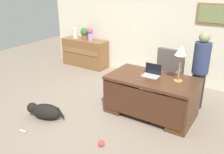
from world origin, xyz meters
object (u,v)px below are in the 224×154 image
at_px(desk, 151,95).
at_px(person_standing, 200,70).
at_px(armchair, 167,77).
at_px(laptop, 152,73).
at_px(credenza, 85,53).
at_px(desk_lamp, 181,53).
at_px(dog_toy_ball, 101,143).
at_px(dog_lying, 45,111).
at_px(potted_plant, 85,33).
at_px(vase_empty, 75,33).
at_px(vase_with_flowers, 90,34).
at_px(dog_toy_bone, 23,131).

bearing_deg(desk, person_standing, 50.26).
relative_size(desk, armchair, 1.54).
distance_m(desk, laptop, 0.43).
relative_size(credenza, armchair, 1.33).
height_order(desk_lamp, dog_toy_ball, desk_lamp).
height_order(dog_lying, potted_plant, potted_plant).
bearing_deg(desk, armchair, 91.90).
bearing_deg(potted_plant, dog_toy_ball, -48.04).
bearing_deg(laptop, armchair, 88.27).
bearing_deg(vase_empty, potted_plant, 0.00).
distance_m(desk, vase_empty, 3.71).
bearing_deg(laptop, potted_plant, 151.93).
xyz_separation_m(vase_with_flowers, dog_toy_ball, (2.48, -2.99, -0.98)).
height_order(dog_toy_ball, dog_toy_bone, dog_toy_ball).
relative_size(dog_lying, laptop, 2.36).
xyz_separation_m(desk, vase_empty, (-3.28, 1.64, 0.56)).
xyz_separation_m(desk, credenza, (-2.93, 1.64, -0.00)).
distance_m(potted_plant, dog_toy_bone, 3.79).
xyz_separation_m(laptop, vase_with_flowers, (-2.66, 1.53, 0.20)).
relative_size(dog_lying, vase_empty, 2.56).
xyz_separation_m(desk, potted_plant, (-2.92, 1.64, 0.61)).
bearing_deg(dog_lying, person_standing, 41.66).
height_order(armchair, potted_plant, potted_plant).
xyz_separation_m(dog_lying, potted_plant, (-1.29, 2.88, 0.87)).
height_order(vase_with_flowers, vase_empty, vase_with_flowers).
distance_m(credenza, dog_toy_bone, 3.69).
relative_size(person_standing, vase_empty, 5.38).
distance_m(person_standing, vase_with_flowers, 3.49).
distance_m(vase_empty, dog_toy_ball, 4.37).
distance_m(credenza, laptop, 3.28).
bearing_deg(person_standing, credenza, 167.05).
bearing_deg(armchair, credenza, 165.90).
bearing_deg(vase_with_flowers, credenza, -179.66).
height_order(laptop, dog_toy_ball, laptop).
bearing_deg(desk, potted_plant, 150.61).
bearing_deg(desk, laptop, 115.08).
bearing_deg(dog_toy_ball, potted_plant, 131.96).
relative_size(credenza, vase_empty, 4.87).
bearing_deg(dog_lying, vase_empty, 119.93).
height_order(laptop, dog_toy_bone, laptop).
bearing_deg(desk, dog_lying, -142.77).
relative_size(armchair, person_standing, 0.68).
relative_size(desk, person_standing, 1.04).
xyz_separation_m(desk, vase_with_flowers, (-2.71, 1.64, 0.61)).
relative_size(laptop, vase_with_flowers, 0.87).
relative_size(potted_plant, dog_toy_ball, 3.40).
distance_m(armchair, dog_lying, 2.70).
height_order(credenza, dog_lying, credenza).
distance_m(dog_toy_ball, dog_toy_bone, 1.44).
bearing_deg(laptop, person_standing, 43.66).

